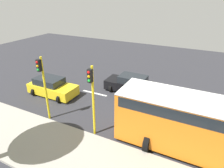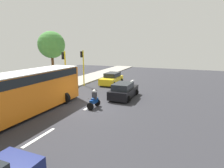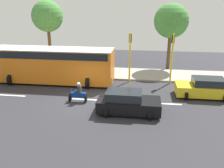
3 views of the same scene
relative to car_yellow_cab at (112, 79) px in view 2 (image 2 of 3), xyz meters
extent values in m
cube|color=#2D2D33|center=(-1.85, 9.10, -0.76)|extent=(40.00, 60.00, 0.10)
cube|color=#9E998E|center=(5.15, 9.10, -0.64)|extent=(4.00, 60.00, 0.15)
cube|color=white|center=(-1.85, -2.90, -0.71)|extent=(0.20, 2.40, 0.01)
cube|color=white|center=(-1.85, 3.10, -0.71)|extent=(0.20, 2.40, 0.01)
cube|color=white|center=(-1.85, 9.10, -0.71)|extent=(0.20, 2.40, 0.01)
cube|color=white|center=(-1.85, 15.10, -0.71)|extent=(0.20, 2.40, 0.01)
cube|color=yellow|center=(0.00, 0.08, -0.15)|extent=(1.88, 4.19, 0.80)
cube|color=#1E2328|center=(0.00, -0.26, 0.53)|extent=(1.58, 2.35, 0.56)
cylinder|color=black|center=(-0.83, 1.46, -0.39)|extent=(0.64, 0.22, 0.64)
cylinder|color=black|center=(0.83, 1.46, -0.39)|extent=(0.64, 0.22, 0.64)
cylinder|color=black|center=(-0.83, -1.30, -0.39)|extent=(0.64, 0.22, 0.64)
cylinder|color=black|center=(0.83, -1.30, -0.39)|extent=(0.64, 0.22, 0.64)
cube|color=black|center=(-3.62, 5.62, -0.15)|extent=(1.86, 4.16, 0.80)
cube|color=#1E2328|center=(-3.62, 5.96, 0.53)|extent=(1.56, 2.33, 0.56)
cylinder|color=black|center=(-2.80, 4.25, -0.39)|extent=(0.64, 0.22, 0.64)
cylinder|color=black|center=(-4.44, 4.25, -0.39)|extent=(0.64, 0.22, 0.64)
cylinder|color=black|center=(-2.80, 7.00, -0.39)|extent=(0.64, 0.22, 0.64)
cylinder|color=black|center=(-4.44, 7.00, -0.39)|extent=(0.64, 0.22, 0.64)
cube|color=orange|center=(1.71, 12.92, 0.94)|extent=(2.50, 11.00, 2.90)
cube|color=black|center=(1.71, 12.92, 2.04)|extent=(2.52, 10.56, 0.60)
cube|color=white|center=(1.71, 12.92, 2.41)|extent=(2.50, 11.00, 0.08)
cylinder|color=black|center=(0.61, 9.40, -0.21)|extent=(1.00, 0.30, 1.00)
cylinder|color=black|center=(2.81, 9.40, -0.21)|extent=(1.00, 0.30, 1.00)
cylinder|color=black|center=(-2.32, 10.08, -0.41)|extent=(0.60, 0.10, 0.60)
cylinder|color=black|center=(-2.32, 8.88, -0.41)|extent=(0.60, 0.10, 0.60)
cube|color=navy|center=(-2.32, 9.43, -0.16)|extent=(0.28, 1.10, 0.36)
sphere|color=navy|center=(-2.32, 9.63, 0.02)|extent=(0.32, 0.32, 0.32)
cylinder|color=black|center=(-2.32, 9.98, 0.19)|extent=(0.55, 0.04, 0.04)
cube|color=#333338|center=(-2.32, 9.33, 0.29)|extent=(0.36, 0.24, 0.60)
sphere|color=silver|center=(-2.32, 9.38, 0.69)|extent=(0.26, 0.26, 0.26)
cylinder|color=yellow|center=(2.90, 2.30, 1.54)|extent=(0.14, 0.14, 4.50)
cube|color=black|center=(3.12, 2.30, 3.29)|extent=(0.24, 0.24, 0.76)
sphere|color=red|center=(3.24, 2.30, 3.53)|extent=(0.16, 0.16, 0.16)
sphere|color=#F2A50C|center=(3.24, 2.30, 3.29)|extent=(0.16, 0.16, 0.16)
sphere|color=green|center=(3.24, 2.30, 3.05)|extent=(0.16, 0.16, 0.16)
cylinder|color=yellow|center=(2.90, 6.02, 1.54)|extent=(0.14, 0.14, 4.50)
cube|color=black|center=(3.12, 6.02, 3.29)|extent=(0.24, 0.24, 0.76)
sphere|color=red|center=(3.24, 6.02, 3.53)|extent=(0.16, 0.16, 0.16)
sphere|color=#F2A50C|center=(3.24, 6.02, 3.29)|extent=(0.16, 0.16, 0.16)
sphere|color=green|center=(3.24, 6.02, 3.05)|extent=(0.16, 0.16, 0.16)
cylinder|color=brown|center=(7.89, 2.09, 1.26)|extent=(0.36, 0.36, 3.94)
sphere|color=#478C3D|center=(7.89, 2.09, 4.48)|extent=(3.58, 3.58, 3.58)
camera|label=1|loc=(11.54, 11.65, 7.38)|focal=32.30mm
camera|label=2|loc=(-9.19, 22.27, 4.29)|focal=29.35mm
camera|label=3|loc=(-17.88, 4.82, 6.29)|focal=37.55mm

